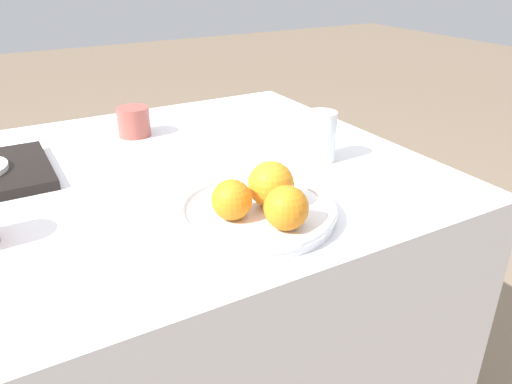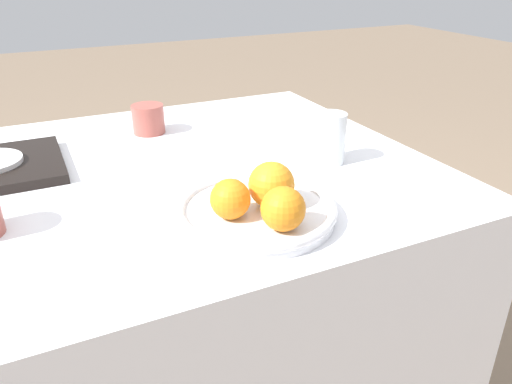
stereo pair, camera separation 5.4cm
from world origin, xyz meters
name	(u,v)px [view 2 (the right image)]	position (x,y,z in m)	size (l,w,h in m)	color
table	(162,311)	(0.00, 0.00, 0.36)	(1.17, 0.91, 0.72)	white
fruit_platter	(256,211)	(0.12, -0.27, 0.73)	(0.27, 0.27, 0.03)	silver
orange_0	(271,185)	(0.15, -0.27, 0.78)	(0.08, 0.08, 0.08)	orange
orange_1	(230,199)	(0.07, -0.28, 0.77)	(0.07, 0.07, 0.07)	orange
orange_2	(283,209)	(0.13, -0.35, 0.77)	(0.07, 0.07, 0.07)	orange
water_glass	(330,138)	(0.37, -0.11, 0.77)	(0.07, 0.07, 0.11)	silver
cup_1	(148,119)	(0.07, 0.25, 0.75)	(0.08, 0.08, 0.07)	#9E4C42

